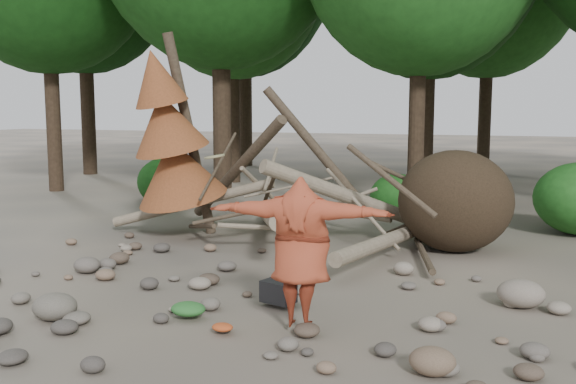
% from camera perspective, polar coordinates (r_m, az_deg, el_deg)
% --- Properties ---
extents(ground, '(120.00, 120.00, 0.00)m').
position_cam_1_polar(ground, '(9.58, -4.43, -9.37)').
color(ground, '#514C44').
rests_on(ground, ground).
extents(deadfall_pile, '(8.55, 5.24, 3.30)m').
position_cam_1_polar(deadfall_pile, '(12.80, 12.01, -0.87)').
color(deadfall_pile, '#332619').
rests_on(deadfall_pile, ground).
extents(dead_conifer, '(2.06, 2.16, 4.35)m').
position_cam_1_polar(dead_conifer, '(13.64, -10.36, 4.57)').
color(dead_conifer, '#4C3F30').
rests_on(dead_conifer, ground).
extents(bush_left, '(1.80, 1.80, 1.44)m').
position_cam_1_polar(bush_left, '(18.25, -10.47, 0.89)').
color(bush_left, '#144512').
rests_on(bush_left, ground).
extents(bush_mid, '(1.40, 1.40, 1.12)m').
position_cam_1_polar(bush_mid, '(16.54, 9.70, -0.32)').
color(bush_mid, '#1C5819').
rests_on(bush_mid, ground).
extents(frisbee_thrower, '(2.46, 0.84, 2.13)m').
position_cam_1_polar(frisbee_thrower, '(7.94, 1.12, -5.31)').
color(frisbee_thrower, '#A13D24').
rests_on(frisbee_thrower, ground).
extents(backpack, '(0.52, 0.42, 0.30)m').
position_cam_1_polar(backpack, '(9.14, -0.86, -9.21)').
color(backpack, black).
rests_on(backpack, ground).
extents(cloth_green, '(0.47, 0.39, 0.18)m').
position_cam_1_polar(cloth_green, '(8.72, -8.86, -10.54)').
color(cloth_green, '#29662A').
rests_on(cloth_green, ground).
extents(cloth_orange, '(0.27, 0.22, 0.10)m').
position_cam_1_polar(cloth_orange, '(8.11, -5.84, -12.20)').
color(cloth_orange, '#AF451E').
rests_on(cloth_orange, ground).
extents(boulder_front_left, '(0.60, 0.54, 0.36)m').
position_cam_1_polar(boulder_front_left, '(9.11, -20.02, -9.55)').
color(boulder_front_left, '#666055').
rests_on(boulder_front_left, ground).
extents(boulder_front_right, '(0.49, 0.44, 0.30)m').
position_cam_1_polar(boulder_front_right, '(7.09, 12.72, -14.46)').
color(boulder_front_right, brown).
rests_on(boulder_front_right, ground).
extents(boulder_mid_right, '(0.65, 0.59, 0.39)m').
position_cam_1_polar(boulder_mid_right, '(9.65, 20.00, -8.47)').
color(boulder_mid_right, gray).
rests_on(boulder_mid_right, ground).
extents(boulder_mid_left, '(0.46, 0.41, 0.27)m').
position_cam_1_polar(boulder_mid_left, '(11.43, -17.44, -6.21)').
color(boulder_mid_left, '#645C54').
rests_on(boulder_mid_left, ground).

